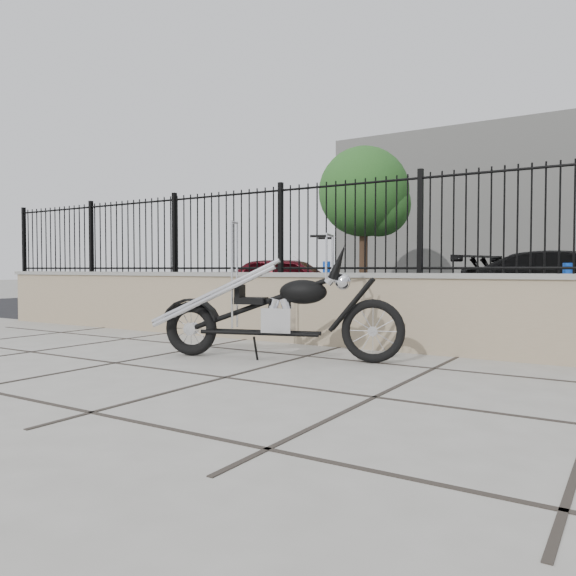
# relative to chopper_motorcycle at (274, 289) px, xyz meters

# --- Properties ---
(ground_plane) EXTENTS (90.00, 90.00, 0.00)m
(ground_plane) POSITION_rel_chopper_motorcycle_xyz_m (0.21, -1.13, -0.79)
(ground_plane) COLOR #99968E
(ground_plane) RESTS_ON ground
(parking_lot) EXTENTS (30.00, 30.00, 0.00)m
(parking_lot) POSITION_rel_chopper_motorcycle_xyz_m (0.21, 11.37, -0.79)
(parking_lot) COLOR black
(parking_lot) RESTS_ON ground
(retaining_wall) EXTENTS (14.00, 0.36, 0.96)m
(retaining_wall) POSITION_rel_chopper_motorcycle_xyz_m (0.21, 1.37, -0.31)
(retaining_wall) COLOR gray
(retaining_wall) RESTS_ON ground_plane
(iron_fence) EXTENTS (14.00, 0.08, 1.20)m
(iron_fence) POSITION_rel_chopper_motorcycle_xyz_m (0.21, 1.37, 0.77)
(iron_fence) COLOR black
(iron_fence) RESTS_ON retaining_wall
(background_building) EXTENTS (22.00, 6.00, 8.00)m
(background_building) POSITION_rel_chopper_motorcycle_xyz_m (0.21, 25.37, 3.21)
(background_building) COLOR beige
(background_building) RESTS_ON ground_plane
(chopper_motorcycle) EXTENTS (2.65, 1.23, 1.58)m
(chopper_motorcycle) POSITION_rel_chopper_motorcycle_xyz_m (0.00, 0.00, 0.00)
(chopper_motorcycle) COLOR black
(chopper_motorcycle) RESTS_ON ground_plane
(car_red) EXTENTS (4.17, 2.67, 1.32)m
(car_red) POSITION_rel_chopper_motorcycle_xyz_m (-3.72, 6.37, -0.13)
(car_red) COLOR #470A12
(car_red) RESTS_ON parking_lot
(bollard_a) EXTENTS (0.17, 0.17, 1.15)m
(bollard_a) POSITION_rel_chopper_motorcycle_xyz_m (-1.45, 3.95, -0.22)
(bollard_a) COLOR blue
(bollard_a) RESTS_ON ground_plane
(bollard_b) EXTENTS (0.17, 0.17, 1.09)m
(bollard_b) POSITION_rel_chopper_motorcycle_xyz_m (2.63, 3.28, -0.24)
(bollard_b) COLOR blue
(bollard_b) RESTS_ON ground_plane
(tree_left) EXTENTS (3.57, 3.57, 6.02)m
(tree_left) POSITION_rel_chopper_motorcycle_xyz_m (-5.88, 15.29, 3.43)
(tree_left) COLOR #382619
(tree_left) RESTS_ON ground_plane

